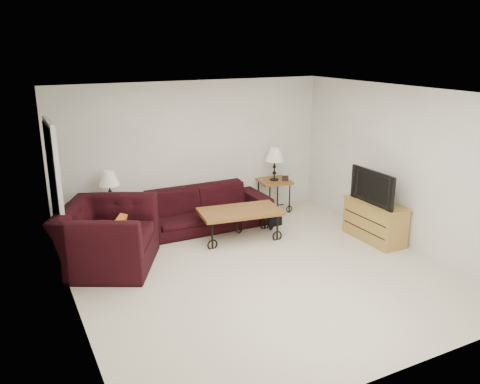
# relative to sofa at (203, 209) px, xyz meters

# --- Properties ---
(ground) EXTENTS (5.00, 5.00, 0.00)m
(ground) POSITION_rel_sofa_xyz_m (0.06, -2.02, -0.35)
(ground) COLOR beige
(ground) RESTS_ON ground
(wall_back) EXTENTS (5.00, 0.02, 2.50)m
(wall_back) POSITION_rel_sofa_xyz_m (0.06, 0.48, 0.90)
(wall_back) COLOR white
(wall_back) RESTS_ON ground
(wall_front) EXTENTS (5.00, 0.02, 2.50)m
(wall_front) POSITION_rel_sofa_xyz_m (0.06, -4.52, 0.90)
(wall_front) COLOR white
(wall_front) RESTS_ON ground
(wall_left) EXTENTS (0.02, 5.00, 2.50)m
(wall_left) POSITION_rel_sofa_xyz_m (-2.44, -2.02, 0.90)
(wall_left) COLOR white
(wall_left) RESTS_ON ground
(wall_right) EXTENTS (0.02, 5.00, 2.50)m
(wall_right) POSITION_rel_sofa_xyz_m (2.56, -2.02, 0.90)
(wall_right) COLOR white
(wall_right) RESTS_ON ground
(ceiling) EXTENTS (5.00, 5.00, 0.00)m
(ceiling) POSITION_rel_sofa_xyz_m (0.06, -2.02, 2.15)
(ceiling) COLOR white
(ceiling) RESTS_ON wall_back
(doorway) EXTENTS (0.08, 0.94, 2.04)m
(doorway) POSITION_rel_sofa_xyz_m (-2.41, -0.37, 0.67)
(doorway) COLOR black
(doorway) RESTS_ON ground
(sofa) EXTENTS (2.36, 0.92, 0.69)m
(sofa) POSITION_rel_sofa_xyz_m (0.00, 0.00, 0.00)
(sofa) COLOR black
(sofa) RESTS_ON ground
(side_table_left) EXTENTS (0.56, 0.56, 0.58)m
(side_table_left) POSITION_rel_sofa_xyz_m (-1.53, 0.18, -0.06)
(side_table_left) COLOR brown
(side_table_left) RESTS_ON ground
(side_table_right) EXTENTS (0.65, 0.65, 0.62)m
(side_table_right) POSITION_rel_sofa_xyz_m (1.55, 0.18, -0.03)
(side_table_right) COLOR brown
(side_table_right) RESTS_ON ground
(lamp_left) EXTENTS (0.34, 0.34, 0.58)m
(lamp_left) POSITION_rel_sofa_xyz_m (-1.53, 0.18, 0.52)
(lamp_left) COLOR black
(lamp_left) RESTS_ON side_table_left
(lamp_right) EXTENTS (0.40, 0.40, 0.62)m
(lamp_right) POSITION_rel_sofa_xyz_m (1.55, 0.18, 0.59)
(lamp_right) COLOR black
(lamp_right) RESTS_ON side_table_right
(photo_frame_left) EXTENTS (0.12, 0.03, 0.10)m
(photo_frame_left) POSITION_rel_sofa_xyz_m (-1.68, 0.03, 0.28)
(photo_frame_left) COLOR black
(photo_frame_left) RESTS_ON side_table_left
(photo_frame_right) EXTENTS (0.12, 0.06, 0.10)m
(photo_frame_right) POSITION_rel_sofa_xyz_m (1.70, 0.03, 0.33)
(photo_frame_right) COLOR black
(photo_frame_right) RESTS_ON side_table_right
(coffee_table) EXTENTS (1.40, 0.89, 0.49)m
(coffee_table) POSITION_rel_sofa_xyz_m (0.35, -0.74, -0.10)
(coffee_table) COLOR brown
(coffee_table) RESTS_ON ground
(armchair) EXTENTS (1.75, 1.82, 0.92)m
(armchair) POSITION_rel_sofa_xyz_m (-1.81, -0.82, 0.11)
(armchair) COLOR black
(armchair) RESTS_ON ground
(throw_pillow) EXTENTS (0.29, 0.42, 0.41)m
(throw_pillow) POSITION_rel_sofa_xyz_m (-1.66, -0.87, 0.17)
(throw_pillow) COLOR #C96219
(throw_pillow) RESTS_ON armchair
(tv_stand) EXTENTS (0.44, 1.06, 0.64)m
(tv_stand) POSITION_rel_sofa_xyz_m (2.29, -1.80, -0.03)
(tv_stand) COLOR #BC8F45
(tv_stand) RESTS_ON ground
(television) EXTENTS (0.13, 0.95, 0.55)m
(television) POSITION_rel_sofa_xyz_m (2.27, -1.80, 0.57)
(television) COLOR black
(television) RESTS_ON tv_stand
(backpack) EXTENTS (0.39, 0.31, 0.48)m
(backpack) POSITION_rel_sofa_xyz_m (1.00, -0.66, -0.10)
(backpack) COLOR black
(backpack) RESTS_ON ground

